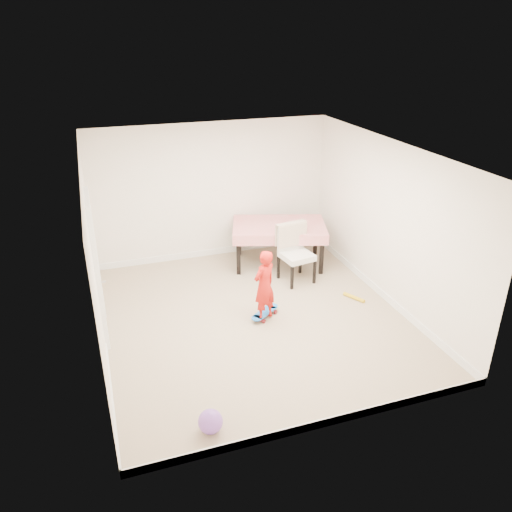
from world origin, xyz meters
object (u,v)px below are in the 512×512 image
object	(u,v)px
skateboard	(265,314)
balloon	(210,422)
child	(264,288)
dining_chair	(297,254)
dining_table	(279,244)

from	to	relation	value
skateboard	balloon	size ratio (longest dim) A/B	2.15
skateboard	child	distance (m)	0.53
dining_chair	balloon	xyz separation A→B (m)	(-2.33, -3.07, -0.38)
dining_chair	skateboard	world-z (taller)	dining_chair
dining_table	dining_chair	world-z (taller)	dining_chair
dining_chair	balloon	bearing A→B (deg)	-136.35
dining_table	skateboard	size ratio (longest dim) A/B	2.83
skateboard	balloon	bearing A→B (deg)	-159.57
child	balloon	xyz separation A→B (m)	(-1.35, -2.02, -0.43)
skateboard	balloon	xyz separation A→B (m)	(-1.39, -2.10, 0.09)
dining_table	skateboard	bearing A→B (deg)	-99.49
child	dining_chair	bearing A→B (deg)	-160.51
dining_table	balloon	world-z (taller)	dining_table
dining_table	child	distance (m)	2.06
skateboard	child	world-z (taller)	child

